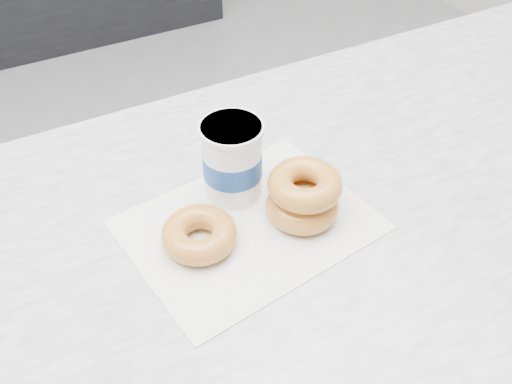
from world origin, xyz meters
The scene contains 5 objects.
ground centered at (0.00, 0.00, 0.00)m, with size 5.00×5.00×0.00m, color gray.
wax_paper centered at (0.16, -0.59, 0.90)m, with size 0.34×0.26×0.00m, color silver.
donut_single centered at (0.09, -0.59, 0.92)m, with size 0.11×0.11×0.04m, color gold.
donut_stack centered at (0.24, -0.61, 0.94)m, with size 0.15×0.15×0.07m.
coffee_cup centered at (0.18, -0.52, 0.96)m, with size 0.11×0.11×0.13m.
Camera 1 is at (-0.10, -1.11, 1.50)m, focal length 40.00 mm.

